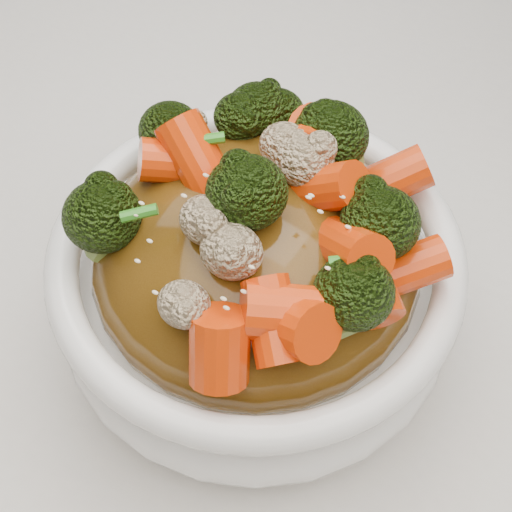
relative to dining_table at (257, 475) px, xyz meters
The scene contains 9 objects.
dining_table is the anchor object (origin of this frame).
tablecloth 0.35m from the dining_table, ahead, with size 1.20×0.80×0.04m, color silver.
bowl 0.42m from the dining_table, 60.72° to the right, with size 0.21×0.21×0.08m, color white, non-canonical shape.
sauce_base 0.45m from the dining_table, 60.72° to the right, with size 0.17×0.17×0.09m, color #4F320D.
carrots 0.51m from the dining_table, 60.72° to the right, with size 0.17×0.17×0.05m, color #E03B07, non-canonical shape.
broccoli 0.51m from the dining_table, 60.72° to the right, with size 0.17×0.17×0.04m, color black, non-canonical shape.
cauliflower 0.50m from the dining_table, 60.72° to the right, with size 0.17×0.17×0.03m, color tan, non-canonical shape.
scallions 0.51m from the dining_table, 60.72° to the right, with size 0.12×0.12×0.02m, color #2D821E, non-canonical shape.
sesame_seeds 0.51m from the dining_table, 60.72° to the right, with size 0.15×0.15×0.01m, color beige, non-canonical shape.
Camera 1 is at (0.15, -0.25, 1.14)m, focal length 55.00 mm.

